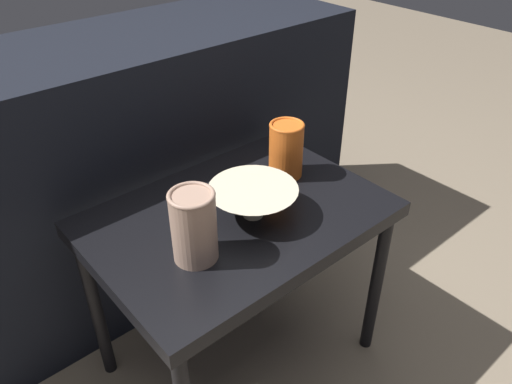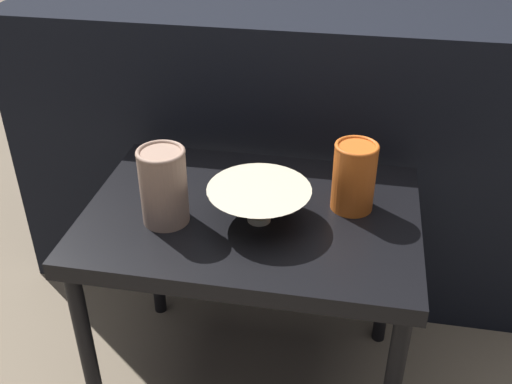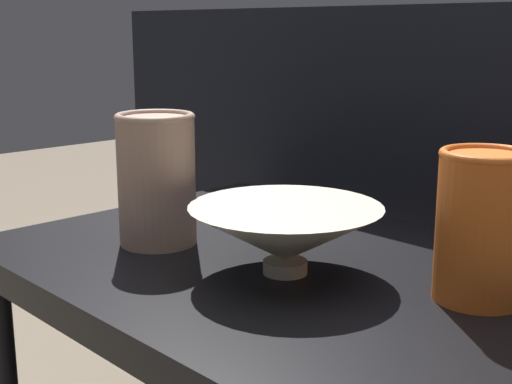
{
  "view_description": "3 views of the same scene",
  "coord_description": "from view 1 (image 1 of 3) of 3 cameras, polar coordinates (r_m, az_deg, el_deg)",
  "views": [
    {
      "loc": [
        -0.62,
        -0.8,
        1.3
      ],
      "look_at": [
        0.04,
        -0.02,
        0.61
      ],
      "focal_mm": 35.0,
      "sensor_mm": 36.0,
      "label": 1
    },
    {
      "loc": [
        0.21,
        -1.08,
        1.3
      ],
      "look_at": [
        0.02,
        -0.04,
        0.64
      ],
      "focal_mm": 42.0,
      "sensor_mm": 36.0,
      "label": 2
    },
    {
      "loc": [
        0.56,
        -0.59,
        0.83
      ],
      "look_at": [
        0.0,
        -0.06,
        0.65
      ],
      "focal_mm": 50.0,
      "sensor_mm": 36.0,
      "label": 3
    }
  ],
  "objects": [
    {
      "name": "vase_colorful_right",
      "position": [
        1.37,
        3.46,
        4.93
      ],
      "size": [
        0.1,
        0.1,
        0.16
      ],
      "color": "orange",
      "rests_on": "table"
    },
    {
      "name": "vase_textured_left",
      "position": [
        1.08,
        -7.13,
        -3.8
      ],
      "size": [
        0.1,
        0.1,
        0.17
      ],
      "color": "tan",
      "rests_on": "table"
    },
    {
      "name": "ground_plane",
      "position": [
        1.65,
        -1.7,
        -18.14
      ],
      "size": [
        8.0,
        8.0,
        0.0
      ],
      "primitive_type": "plane",
      "color": "#7F705B"
    },
    {
      "name": "couch_backdrop",
      "position": [
        1.73,
        -13.88,
        2.82
      ],
      "size": [
        1.57,
        0.5,
        0.87
      ],
      "color": "black",
      "rests_on": "ground_plane"
    },
    {
      "name": "bowl",
      "position": [
        1.22,
        -0.35,
        -0.87
      ],
      "size": [
        0.22,
        0.22,
        0.08
      ],
      "color": "beige",
      "rests_on": "table"
    },
    {
      "name": "table",
      "position": [
        1.29,
        -2.06,
        -4.54
      ],
      "size": [
        0.73,
        0.52,
        0.56
      ],
      "color": "black",
      "rests_on": "ground_plane"
    }
  ]
}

